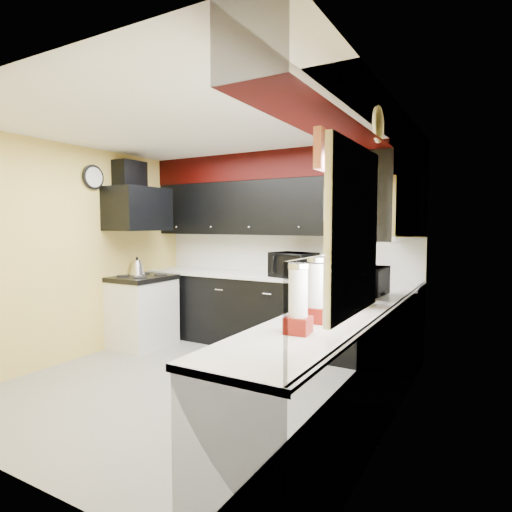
{
  "coord_description": "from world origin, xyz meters",
  "views": [
    {
      "loc": [
        2.5,
        -3.28,
        1.58
      ],
      "look_at": [
        0.2,
        0.75,
        1.24
      ],
      "focal_mm": 30.0,
      "sensor_mm": 36.0,
      "label": 1
    }
  ],
  "objects": [
    {
      "name": "stove",
      "position": [
        -1.5,
        0.75,
        0.43
      ],
      "size": [
        0.6,
        0.75,
        0.86
      ],
      "primitive_type": "cube",
      "color": "white",
      "rests_on": "ground"
    },
    {
      "name": "dispenser_a",
      "position": [
        1.47,
        -0.67,
        1.14
      ],
      "size": [
        0.16,
        0.16,
        0.41
      ],
      "primitive_type": null,
      "rotation": [
        0.0,
        0.0,
        -0.06
      ],
      "color": "#6A0800",
      "rests_on": "counter_right"
    },
    {
      "name": "wall_back",
      "position": [
        0.0,
        1.8,
        1.25
      ],
      "size": [
        3.6,
        0.06,
        2.5
      ],
      "primitive_type": "cube",
      "color": "#E0C666",
      "rests_on": "ground"
    },
    {
      "name": "upper_back",
      "position": [
        -0.5,
        1.62,
        1.8
      ],
      "size": [
        2.6,
        0.35,
        0.7
      ],
      "primitive_type": "cube",
      "color": "black",
      "rests_on": "wall_back"
    },
    {
      "name": "dispenser_b",
      "position": [
        1.49,
        -1.0,
        1.13
      ],
      "size": [
        0.16,
        0.16,
        0.39
      ],
      "primitive_type": null,
      "rotation": [
        0.0,
        0.0,
        0.09
      ],
      "color": "#63030E",
      "rests_on": "counter_right"
    },
    {
      "name": "soffit_back",
      "position": [
        0.0,
        1.62,
        2.33
      ],
      "size": [
        3.6,
        0.36,
        0.35
      ],
      "primitive_type": "cube",
      "color": "black",
      "rests_on": "wall_back"
    },
    {
      "name": "baskets",
      "position": [
        1.52,
        0.05,
        1.18
      ],
      "size": [
        0.27,
        0.27,
        0.5
      ],
      "primitive_type": null,
      "color": "brown",
      "rests_on": "upper_right"
    },
    {
      "name": "pan_low",
      "position": [
        0.82,
        1.68,
        1.72
      ],
      "size": [
        0.03,
        0.24,
        0.42
      ],
      "primitive_type": null,
      "color": "black",
      "rests_on": "upper_back"
    },
    {
      "name": "window",
      "position": [
        1.79,
        -0.9,
        1.55
      ],
      "size": [
        0.03,
        0.86,
        0.96
      ],
      "primitive_type": null,
      "color": "white",
      "rests_on": "wall_right"
    },
    {
      "name": "splash_back",
      "position": [
        0.0,
        1.79,
        1.19
      ],
      "size": [
        3.6,
        0.02,
        0.5
      ],
      "primitive_type": "cube",
      "color": "white",
      "rests_on": "counter_back"
    },
    {
      "name": "microwave",
      "position": [
        1.45,
        0.54,
        1.07
      ],
      "size": [
        0.36,
        0.5,
        0.26
      ],
      "primitive_type": "imported",
      "rotation": [
        0.0,
        0.0,
        1.49
      ],
      "color": "black",
      "rests_on": "counter_right"
    },
    {
      "name": "pan_top",
      "position": [
        0.82,
        1.55,
        2.0
      ],
      "size": [
        0.03,
        0.22,
        0.4
      ],
      "primitive_type": null,
      "color": "black",
      "rests_on": "upper_back"
    },
    {
      "name": "cab_back",
      "position": [
        0.0,
        1.5,
        0.45
      ],
      "size": [
        3.6,
        0.6,
        0.9
      ],
      "primitive_type": "cube",
      "color": "black",
      "rests_on": "ground"
    },
    {
      "name": "knife_block",
      "position": [
        0.99,
        1.47,
        1.04
      ],
      "size": [
        0.12,
        0.14,
        0.19
      ],
      "primitive_type": "cube",
      "rotation": [
        0.0,
        0.0,
        -0.35
      ],
      "color": "black",
      "rests_on": "counter_back"
    },
    {
      "name": "cab_right",
      "position": [
        1.5,
        -0.3,
        0.45
      ],
      "size": [
        0.6,
        3.0,
        0.9
      ],
      "primitive_type": "cube",
      "color": "black",
      "rests_on": "ground"
    },
    {
      "name": "cooktop",
      "position": [
        -1.5,
        0.75,
        0.89
      ],
      "size": [
        0.62,
        0.77,
        0.06
      ],
      "primitive_type": "cube",
      "color": "black",
      "rests_on": "stove"
    },
    {
      "name": "deco_plate",
      "position": [
        1.77,
        -0.35,
        2.25
      ],
      "size": [
        0.03,
        0.24,
        0.24
      ],
      "primitive_type": null,
      "color": "white",
      "rests_on": "wall_right"
    },
    {
      "name": "splash_right",
      "position": [
        1.79,
        0.0,
        1.19
      ],
      "size": [
        0.02,
        3.6,
        0.5
      ],
      "primitive_type": "cube",
      "color": "white",
      "rests_on": "counter_right"
    },
    {
      "name": "wall_right",
      "position": [
        1.8,
        0.0,
        1.25
      ],
      "size": [
        0.06,
        3.6,
        2.5
      ],
      "primitive_type": "cube",
      "color": "#E0C666",
      "rests_on": "ground"
    },
    {
      "name": "toaster_oven",
      "position": [
        0.32,
        1.45,
        1.09
      ],
      "size": [
        0.61,
        0.55,
        0.3
      ],
      "primitive_type": "imported",
      "rotation": [
        0.0,
        0.0,
        -0.24
      ],
      "color": "black",
      "rests_on": "counter_back"
    },
    {
      "name": "upper_right",
      "position": [
        1.62,
        0.9,
        1.8
      ],
      "size": [
        0.35,
        1.8,
        0.7
      ],
      "primitive_type": "cube",
      "color": "black",
      "rests_on": "wall_right"
    },
    {
      "name": "counter_back",
      "position": [
        0.0,
        1.5,
        0.92
      ],
      "size": [
        3.62,
        0.64,
        0.04
      ],
      "primitive_type": "cube",
      "color": "white",
      "rests_on": "cab_back"
    },
    {
      "name": "cut_board",
      "position": [
        0.83,
        1.3,
        1.8
      ],
      "size": [
        0.03,
        0.26,
        0.35
      ],
      "primitive_type": "cube",
      "color": "white",
      "rests_on": "upper_back"
    },
    {
      "name": "utensil_crock",
      "position": [
        0.84,
        1.48,
        1.01
      ],
      "size": [
        0.13,
        0.13,
        0.14
      ],
      "primitive_type": "cylinder",
      "rotation": [
        0.0,
        0.0,
        -0.04
      ],
      "color": "silver",
      "rests_on": "counter_back"
    },
    {
      "name": "soffit_right",
      "position": [
        1.62,
        -0.18,
        2.33
      ],
      "size": [
        0.36,
        3.24,
        0.35
      ],
      "primitive_type": "cube",
      "color": "black",
      "rests_on": "wall_right"
    },
    {
      "name": "ground",
      "position": [
        0.0,
        0.0,
        0.0
      ],
      "size": [
        3.6,
        3.6,
        0.0
      ],
      "primitive_type": "plane",
      "color": "gray",
      "rests_on": "ground"
    },
    {
      "name": "valance",
      "position": [
        1.73,
        -0.9,
        1.95
      ],
      "size": [
        0.04,
        0.88,
        0.2
      ],
      "primitive_type": "cube",
      "color": "red",
      "rests_on": "wall_right"
    },
    {
      "name": "hood_duct",
      "position": [
        -1.68,
        0.75,
        2.2
      ],
      "size": [
        0.24,
        0.4,
        0.4
      ],
      "primitive_type": "cube",
      "color": "black",
      "rests_on": "wall_left"
    },
    {
      "name": "counter_right",
      "position": [
        1.5,
        -0.3,
        0.92
      ],
      "size": [
        0.64,
        3.02,
        0.04
      ],
      "primitive_type": "cube",
      "color": "white",
      "rests_on": "cab_right"
    },
    {
      "name": "wall_left",
      "position": [
        -1.8,
        0.0,
        1.25
      ],
      "size": [
        0.06,
        3.6,
        2.5
      ],
      "primitive_type": "cube",
      "color": "#E0C666",
      "rests_on": "ground"
    },
    {
      "name": "ceiling",
      "position": [
        0.0,
        0.0,
        2.5
      ],
      "size": [
        3.6,
        3.6,
        0.06
      ],
      "primitive_type": "cube",
      "color": "white",
      "rests_on": "wall_back"
    },
    {
      "name": "hood",
      "position": [
        -1.55,
        0.75,
        1.78
      ],
      "size": [
        0.5,
        0.78,
        0.55
      ],
      "primitive_type": "cube",
      "color": "black",
      "rests_on": "wall_left"
    },
    {
      "name": "kettle",
      "position": [
        -1.68,
        0.85,
        1.01
      ],
      "size": [
        0.26,
        0.26,
        0.19
      ],
      "primitive_type": null,
      "rotation": [
        0.0,
        0.0,
        -0.34
      ],
      "color": "silver",
      "rests_on": "cooktop"
    },
    {
      "name": "pan_mid",
      "position": [
        0.82,
        1.42,
        1.75
      ],
      "size": [
        0.03,
        0.28,
        0.46
      ],
      "primitive_type": null,
      "color": "black",
      "rests_on": "upper_back"
    },
    {
      "name": "clock",
      "position": [
        -1.77,
        0.25,
        2.15
      ],
      "size": [
        0.03,
        0.3,
        0.3
      ],
      "primitive_type": null,
      "color": "black",
      "rests_on": "wall_left"
    }
  ]
}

